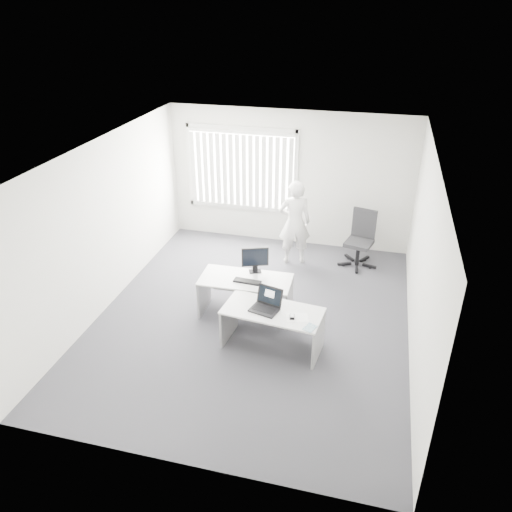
% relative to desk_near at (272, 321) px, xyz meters
% --- Properties ---
extents(ground, '(6.00, 6.00, 0.00)m').
position_rel_desk_near_xyz_m(ground, '(-0.48, 0.65, -0.48)').
color(ground, '#434349').
rests_on(ground, ground).
extents(wall_back, '(5.00, 0.02, 2.80)m').
position_rel_desk_near_xyz_m(wall_back, '(-0.48, 3.65, 0.92)').
color(wall_back, silver).
rests_on(wall_back, ground).
extents(wall_front, '(5.00, 0.02, 2.80)m').
position_rel_desk_near_xyz_m(wall_front, '(-0.48, -2.35, 0.92)').
color(wall_front, silver).
rests_on(wall_front, ground).
extents(wall_left, '(0.02, 6.00, 2.80)m').
position_rel_desk_near_xyz_m(wall_left, '(-2.98, 0.65, 0.92)').
color(wall_left, silver).
rests_on(wall_left, ground).
extents(wall_right, '(0.02, 6.00, 2.80)m').
position_rel_desk_near_xyz_m(wall_right, '(2.02, 0.65, 0.92)').
color(wall_right, silver).
rests_on(wall_right, ground).
extents(ceiling, '(5.00, 6.00, 0.02)m').
position_rel_desk_near_xyz_m(ceiling, '(-0.48, 0.65, 2.32)').
color(ceiling, white).
rests_on(ceiling, wall_back).
extents(window, '(2.32, 0.06, 1.76)m').
position_rel_desk_near_xyz_m(window, '(-1.48, 3.61, 1.07)').
color(window, silver).
rests_on(window, wall_back).
extents(blinds, '(2.20, 0.10, 1.50)m').
position_rel_desk_near_xyz_m(blinds, '(-1.48, 3.55, 1.04)').
color(blinds, silver).
rests_on(blinds, wall_back).
extents(desk_near, '(1.52, 0.84, 0.66)m').
position_rel_desk_near_xyz_m(desk_near, '(0.00, 0.00, 0.00)').
color(desk_near, silver).
rests_on(desk_near, ground).
extents(desk_far, '(1.50, 0.73, 0.68)m').
position_rel_desk_near_xyz_m(desk_far, '(-0.62, 0.75, 0.01)').
color(desk_far, silver).
rests_on(desk_far, ground).
extents(office_chair, '(0.77, 0.77, 1.11)m').
position_rel_desk_near_xyz_m(office_chair, '(1.08, 2.97, -0.13)').
color(office_chair, black).
rests_on(office_chair, ground).
extents(person, '(0.71, 0.56, 1.70)m').
position_rel_desk_near_xyz_m(person, '(-0.18, 2.76, 0.37)').
color(person, silver).
rests_on(person, ground).
extents(laptop, '(0.48, 0.45, 0.31)m').
position_rel_desk_near_xyz_m(laptop, '(-0.12, -0.04, 0.34)').
color(laptop, black).
rests_on(laptop, desk_near).
extents(paper_sheet, '(0.36, 0.29, 0.00)m').
position_rel_desk_near_xyz_m(paper_sheet, '(0.38, -0.09, 0.19)').
color(paper_sheet, white).
rests_on(paper_sheet, desk_near).
extents(mouse, '(0.09, 0.13, 0.05)m').
position_rel_desk_near_xyz_m(mouse, '(0.31, -0.12, 0.21)').
color(mouse, silver).
rests_on(mouse, paper_sheet).
extents(booklet, '(0.20, 0.23, 0.01)m').
position_rel_desk_near_xyz_m(booklet, '(0.60, -0.30, 0.19)').
color(booklet, white).
rests_on(booklet, desk_near).
extents(keyboard, '(0.45, 0.18, 0.02)m').
position_rel_desk_near_xyz_m(keyboard, '(-0.56, 0.66, 0.21)').
color(keyboard, black).
rests_on(keyboard, desk_far).
extents(monitor, '(0.46, 0.28, 0.44)m').
position_rel_desk_near_xyz_m(monitor, '(-0.52, 1.02, 0.42)').
color(monitor, black).
rests_on(monitor, desk_far).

